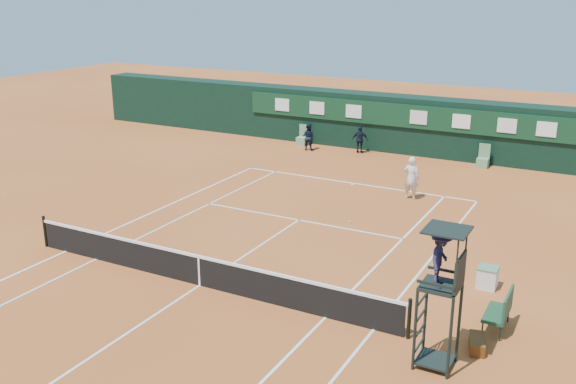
% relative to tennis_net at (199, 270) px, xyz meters
% --- Properties ---
extents(ground, '(90.00, 90.00, 0.00)m').
position_rel_tennis_net_xyz_m(ground, '(0.00, 0.00, -0.51)').
color(ground, '#B35D2A').
rests_on(ground, ground).
extents(court_lines, '(11.05, 23.85, 0.01)m').
position_rel_tennis_net_xyz_m(court_lines, '(0.00, 0.00, -0.50)').
color(court_lines, white).
rests_on(court_lines, ground).
extents(tennis_net, '(12.90, 0.10, 1.10)m').
position_rel_tennis_net_xyz_m(tennis_net, '(0.00, 0.00, 0.00)').
color(tennis_net, black).
rests_on(tennis_net, ground).
extents(back_wall, '(40.00, 1.65, 3.00)m').
position_rel_tennis_net_xyz_m(back_wall, '(0.00, 18.74, 1.00)').
color(back_wall, black).
rests_on(back_wall, ground).
extents(linesman_chair_left, '(0.55, 0.50, 1.15)m').
position_rel_tennis_net_xyz_m(linesman_chair_left, '(-5.50, 17.48, -0.19)').
color(linesman_chair_left, '#63986A').
rests_on(linesman_chair_left, ground).
extents(linesman_chair_right, '(0.55, 0.50, 1.15)m').
position_rel_tennis_net_xyz_m(linesman_chair_right, '(4.50, 17.48, -0.19)').
color(linesman_chair_right, '#5E9067').
rests_on(linesman_chair_right, ground).
extents(umpire_chair, '(0.96, 0.95, 3.42)m').
position_rel_tennis_net_xyz_m(umpire_chair, '(7.31, -0.88, 1.95)').
color(umpire_chair, black).
rests_on(umpire_chair, ground).
extents(player_bench, '(0.55, 1.20, 1.10)m').
position_rel_tennis_net_xyz_m(player_bench, '(8.35, 1.51, 0.09)').
color(player_bench, '#194027').
rests_on(player_bench, ground).
extents(tennis_bag, '(0.55, 0.89, 0.31)m').
position_rel_tennis_net_xyz_m(tennis_bag, '(8.04, 0.30, -0.35)').
color(tennis_bag, black).
rests_on(tennis_bag, ground).
extents(cooler, '(0.57, 0.57, 0.65)m').
position_rel_tennis_net_xyz_m(cooler, '(7.53, 3.91, -0.18)').
color(cooler, silver).
rests_on(cooler, ground).
extents(tennis_ball, '(0.07, 0.07, 0.07)m').
position_rel_tennis_net_xyz_m(tennis_ball, '(1.84, 7.08, -0.47)').
color(tennis_ball, '#D0E034').
rests_on(tennis_ball, ground).
extents(player, '(0.68, 0.46, 1.82)m').
position_rel_tennis_net_xyz_m(player, '(2.91, 10.94, 0.40)').
color(player, silver).
rests_on(player, ground).
extents(ball_kid_left, '(0.76, 0.62, 1.46)m').
position_rel_tennis_net_xyz_m(ball_kid_left, '(-4.69, 16.58, 0.22)').
color(ball_kid_left, black).
rests_on(ball_kid_left, ground).
extents(ball_kid_right, '(0.91, 0.52, 1.46)m').
position_rel_tennis_net_xyz_m(ball_kid_right, '(-1.94, 17.30, 0.22)').
color(ball_kid_right, black).
rests_on(ball_kid_right, ground).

